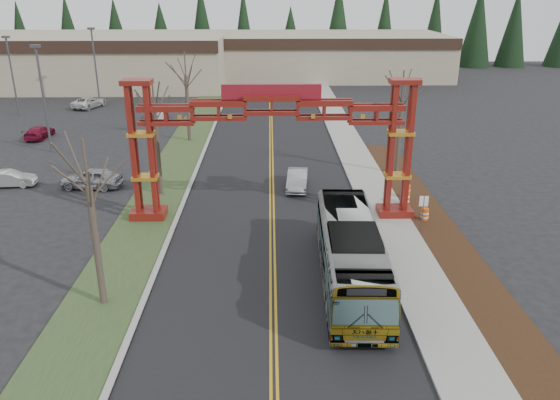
{
  "coord_description": "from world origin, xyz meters",
  "views": [
    {
      "loc": [
        -0.08,
        -14.82,
        13.87
      ],
      "look_at": [
        0.43,
        12.93,
        3.14
      ],
      "focal_mm": 35.0,
      "sensor_mm": 36.0,
      "label": 1
    }
  ],
  "objects_px": {
    "retail_building_west": "(76,60)",
    "street_sign": "(423,206)",
    "parked_car_near_a": "(91,178)",
    "light_pole_near": "(43,92)",
    "parked_car_near_b": "(10,179)",
    "bare_tree_median_near": "(89,187)",
    "retail_building_east": "(329,55)",
    "light_pole_far": "(95,61)",
    "bare_tree_median_mid": "(155,114)",
    "parked_car_mid_a": "(39,132)",
    "barrel_mid": "(405,198)",
    "barrel_south": "(425,215)",
    "barrel_north": "(406,192)",
    "light_pole_mid": "(12,71)",
    "parked_car_far_a": "(161,115)",
    "gateway_arch": "(272,127)",
    "silver_sedan": "(297,180)",
    "bare_tree_right_far": "(402,99)",
    "transit_bus": "(350,253)",
    "parked_car_far_b": "(89,102)"
  },
  "relations": [
    {
      "from": "transit_bus",
      "to": "parked_car_near_b",
      "type": "relative_size",
      "value": 3.16
    },
    {
      "from": "barrel_south",
      "to": "barrel_north",
      "type": "xyz_separation_m",
      "value": [
        -0.25,
        3.99,
        0.07
      ]
    },
    {
      "from": "retail_building_east",
      "to": "light_pole_far",
      "type": "relative_size",
      "value": 3.97
    },
    {
      "from": "bare_tree_median_near",
      "to": "bare_tree_median_mid",
      "type": "relative_size",
      "value": 1.0
    },
    {
      "from": "parked_car_far_a",
      "to": "barrel_south",
      "type": "xyz_separation_m",
      "value": [
        22.16,
        -29.02,
        -0.27
      ]
    },
    {
      "from": "transit_bus",
      "to": "light_pole_far",
      "type": "bearing_deg",
      "value": 121.44
    },
    {
      "from": "transit_bus",
      "to": "light_pole_far",
      "type": "distance_m",
      "value": 52.48
    },
    {
      "from": "parked_car_far_b",
      "to": "bare_tree_median_near",
      "type": "bearing_deg",
      "value": 127.1
    },
    {
      "from": "retail_building_west",
      "to": "parked_car_far_a",
      "type": "bearing_deg",
      "value": -55.73
    },
    {
      "from": "parked_car_mid_a",
      "to": "parked_car_far_a",
      "type": "relative_size",
      "value": 0.98
    },
    {
      "from": "barrel_north",
      "to": "parked_car_near_a",
      "type": "bearing_deg",
      "value": 173.21
    },
    {
      "from": "parked_car_near_b",
      "to": "bare_tree_median_mid",
      "type": "xyz_separation_m",
      "value": [
        11.68,
        -1.96,
        5.3
      ]
    },
    {
      "from": "parked_car_near_a",
      "to": "street_sign",
      "type": "distance_m",
      "value": 24.05
    },
    {
      "from": "light_pole_near",
      "to": "barrel_north",
      "type": "height_order",
      "value": "light_pole_near"
    },
    {
      "from": "parked_car_far_b",
      "to": "parked_car_mid_a",
      "type": "bearing_deg",
      "value": 108.07
    },
    {
      "from": "light_pole_far",
      "to": "transit_bus",
      "type": "bearing_deg",
      "value": -60.6
    },
    {
      "from": "retail_building_west",
      "to": "bare_tree_median_mid",
      "type": "height_order",
      "value": "bare_tree_median_mid"
    },
    {
      "from": "retail_building_west",
      "to": "street_sign",
      "type": "xyz_separation_m",
      "value": [
        39.1,
        -56.52,
        -2.07
      ]
    },
    {
      "from": "gateway_arch",
      "to": "parked_car_near_a",
      "type": "height_order",
      "value": "gateway_arch"
    },
    {
      "from": "barrel_north",
      "to": "parked_car_far_a",
      "type": "bearing_deg",
      "value": 131.19
    },
    {
      "from": "parked_car_near_a",
      "to": "barrel_south",
      "type": "xyz_separation_m",
      "value": [
        23.17,
        -6.72,
        -0.33
      ]
    },
    {
      "from": "barrel_north",
      "to": "retail_building_east",
      "type": "bearing_deg",
      "value": 89.51
    },
    {
      "from": "silver_sedan",
      "to": "barrel_south",
      "type": "distance_m",
      "value": 10.11
    },
    {
      "from": "gateway_arch",
      "to": "retail_building_west",
      "type": "distance_m",
      "value": 61.78
    },
    {
      "from": "light_pole_near",
      "to": "light_pole_mid",
      "type": "relative_size",
      "value": 1.05
    },
    {
      "from": "parked_car_mid_a",
      "to": "barrel_mid",
      "type": "bearing_deg",
      "value": 152.53
    },
    {
      "from": "parked_car_near_b",
      "to": "bare_tree_median_mid",
      "type": "distance_m",
      "value": 12.97
    },
    {
      "from": "parked_car_near_b",
      "to": "light_pole_near",
      "type": "xyz_separation_m",
      "value": [
        -0.4,
        9.36,
        4.88
      ]
    },
    {
      "from": "bare_tree_median_mid",
      "to": "barrel_mid",
      "type": "height_order",
      "value": "bare_tree_median_mid"
    },
    {
      "from": "parked_car_near_a",
      "to": "light_pole_near",
      "type": "distance_m",
      "value": 12.75
    },
    {
      "from": "parked_car_far_a",
      "to": "retail_building_west",
      "type": "bearing_deg",
      "value": 117.9
    },
    {
      "from": "parked_car_near_a",
      "to": "barrel_mid",
      "type": "height_order",
      "value": "parked_car_near_a"
    },
    {
      "from": "transit_bus",
      "to": "street_sign",
      "type": "height_order",
      "value": "transit_bus"
    },
    {
      "from": "retail_building_east",
      "to": "parked_car_near_b",
      "type": "relative_size",
      "value": 10.19
    },
    {
      "from": "gateway_arch",
      "to": "street_sign",
      "type": "xyz_separation_m",
      "value": [
        9.1,
        -2.56,
        -4.29
      ]
    },
    {
      "from": "bare_tree_median_near",
      "to": "light_pole_near",
      "type": "distance_m",
      "value": 28.68
    },
    {
      "from": "street_sign",
      "to": "barrel_north",
      "type": "relative_size",
      "value": 2.28
    },
    {
      "from": "parked_car_near_b",
      "to": "parked_car_far_a",
      "type": "height_order",
      "value": "parked_car_far_a"
    },
    {
      "from": "parked_car_far_b",
      "to": "barrel_north",
      "type": "bearing_deg",
      "value": 154.01
    },
    {
      "from": "parked_car_near_a",
      "to": "bare_tree_median_near",
      "type": "xyz_separation_m",
      "value": [
        5.42,
        -16.21,
        5.08
      ]
    },
    {
      "from": "transit_bus",
      "to": "bare_tree_median_near",
      "type": "xyz_separation_m",
      "value": [
        -11.86,
        -1.76,
        4.21
      ]
    },
    {
      "from": "barrel_mid",
      "to": "silver_sedan",
      "type": "bearing_deg",
      "value": 153.23
    },
    {
      "from": "light_pole_near",
      "to": "street_sign",
      "type": "bearing_deg",
      "value": -31.95
    },
    {
      "from": "parked_car_near_a",
      "to": "light_pole_near",
      "type": "xyz_separation_m",
      "value": [
        -6.66,
        9.8,
        4.72
      ]
    },
    {
      "from": "parked_car_near_b",
      "to": "parked_car_mid_a",
      "type": "distance_m",
      "value": 14.81
    },
    {
      "from": "light_pole_mid",
      "to": "barrel_mid",
      "type": "distance_m",
      "value": 48.67
    },
    {
      "from": "parked_car_mid_a",
      "to": "parked_car_far_a",
      "type": "bearing_deg",
      "value": -142.33
    },
    {
      "from": "silver_sedan",
      "to": "barrel_south",
      "type": "relative_size",
      "value": 4.68
    },
    {
      "from": "parked_car_far_a",
      "to": "bare_tree_right_far",
      "type": "distance_m",
      "value": 30.15
    },
    {
      "from": "barrel_north",
      "to": "gateway_arch",
      "type": "bearing_deg",
      "value": -161.88
    }
  ]
}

